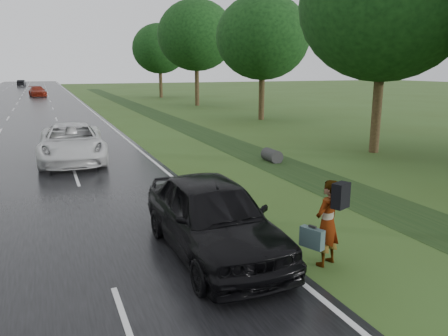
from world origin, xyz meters
name	(u,v)px	position (x,y,z in m)	size (l,w,h in m)	color
road	(16,106)	(0.00, 45.00, 0.02)	(14.00, 180.00, 0.04)	black
edge_stripe_east	(83,103)	(6.75, 45.00, 0.04)	(0.12, 180.00, 0.01)	silver
center_line	(16,105)	(0.00, 45.00, 0.04)	(0.12, 180.00, 0.01)	silver
drainage_ditch	(203,133)	(11.50, 18.71, 0.04)	(2.20, 120.00, 0.56)	black
tree_east_b	(385,4)	(17.00, 10.00, 6.68)	(7.60, 7.60, 10.11)	#312214
tree_east_c	(263,37)	(18.20, 24.00, 6.14)	(7.00, 7.00, 9.29)	#312214
tree_east_d	(196,35)	(17.80, 38.00, 7.15)	(8.00, 8.00, 10.76)	#312214
tree_east_f	(160,49)	(17.50, 52.00, 6.37)	(7.20, 7.20, 9.62)	#312214
pedestrian	(327,222)	(7.65, 0.68, 0.92)	(0.94, 0.73, 1.78)	#A5998C
white_pickup	(72,143)	(3.61, 13.18, 0.83)	(2.61, 5.67, 1.58)	silver
dark_sedan	(213,216)	(5.72, 2.00, 0.87)	(1.96, 4.87, 1.66)	black
far_car_red	(37,91)	(2.13, 60.07, 0.73)	(1.95, 4.79, 1.39)	maroon
far_car_dark	(21,83)	(-1.12, 97.98, 0.71)	(1.41, 4.05, 1.33)	black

